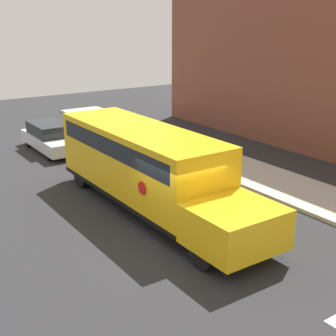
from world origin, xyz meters
TOP-DOWN VIEW (x-y plane):
  - ground_plane at (0.00, 0.00)m, footprint 60.00×60.00m
  - sidewalk_strip at (0.00, 6.50)m, footprint 44.00×3.00m
  - school_bus at (-2.64, 0.63)m, footprint 10.55×2.57m
  - parked_car at (-12.18, 0.52)m, footprint 4.68×1.70m

SIDE VIEW (x-z plane):
  - ground_plane at x=0.00m, z-range 0.00..0.00m
  - sidewalk_strip at x=0.00m, z-range 0.00..0.15m
  - parked_car at x=-12.18m, z-range -0.01..1.45m
  - school_bus at x=-2.64m, z-range 0.21..3.16m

